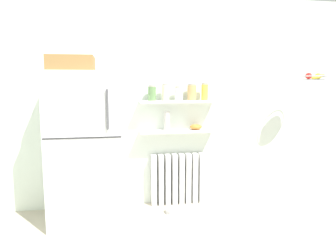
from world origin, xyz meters
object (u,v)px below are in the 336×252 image
(shelf_bowl, at_px, (196,127))
(storage_jar_0, at_px, (152,93))
(storage_jar_3, at_px, (192,92))
(hanging_fruit_basket, at_px, (314,77))
(storage_jar_2, at_px, (179,93))
(vase, at_px, (167,121))
(refrigerator, at_px, (85,144))
(radiator, at_px, (178,179))
(pet_food_bowl, at_px, (174,211))
(storage_jar_1, at_px, (165,92))
(storage_jar_4, at_px, (205,92))

(shelf_bowl, bearing_deg, storage_jar_0, 180.00)
(storage_jar_3, height_order, hanging_fruit_basket, hanging_fruit_basket)
(storage_jar_2, relative_size, storage_jar_3, 0.85)
(storage_jar_0, bearing_deg, shelf_bowl, 0.00)
(hanging_fruit_basket, bearing_deg, vase, 169.41)
(refrigerator, bearing_deg, storage_jar_0, 17.44)
(refrigerator, distance_m, storage_jar_2, 1.26)
(refrigerator, xyz_separation_m, radiator, (1.10, 0.27, -0.54))
(pet_food_bowl, bearing_deg, shelf_bowl, 37.67)
(storage_jar_1, distance_m, hanging_fruit_basket, 1.79)
(storage_jar_2, xyz_separation_m, hanging_fruit_basket, (1.59, -0.32, 0.20))
(radiator, distance_m, storage_jar_0, 1.14)
(storage_jar_2, bearing_deg, storage_jar_3, 0.00)
(pet_food_bowl, bearing_deg, vase, 97.50)
(storage_jar_0, height_order, storage_jar_3, storage_jar_3)
(shelf_bowl, relative_size, pet_food_bowl, 0.78)
(hanging_fruit_basket, bearing_deg, pet_food_bowl, 177.75)
(storage_jar_1, bearing_deg, storage_jar_2, 0.00)
(storage_jar_2, relative_size, vase, 0.73)
(radiator, height_order, storage_jar_0, storage_jar_0)
(storage_jar_1, distance_m, pet_food_bowl, 1.42)
(pet_food_bowl, bearing_deg, storage_jar_4, 30.29)
(refrigerator, relative_size, radiator, 2.67)
(pet_food_bowl, bearing_deg, hanging_fruit_basket, -2.25)
(radiator, distance_m, storage_jar_2, 1.09)
(radiator, bearing_deg, storage_jar_3, -10.35)
(refrigerator, xyz_separation_m, vase, (0.96, 0.24, 0.21))
(radiator, distance_m, hanging_fruit_basket, 2.07)
(vase, relative_size, pet_food_bowl, 1.24)
(storage_jar_3, xyz_separation_m, pet_food_bowl, (-0.28, -0.26, -1.40))
(storage_jar_1, height_order, vase, storage_jar_1)
(storage_jar_2, height_order, vase, storage_jar_2)
(hanging_fruit_basket, bearing_deg, storage_jar_4, 165.56)
(refrigerator, xyz_separation_m, storage_jar_1, (0.94, 0.24, 0.56))
(pet_food_bowl, height_order, hanging_fruit_basket, hanging_fruit_basket)
(storage_jar_1, distance_m, storage_jar_2, 0.17)
(storage_jar_0, xyz_separation_m, storage_jar_4, (0.66, -0.00, 0.01))
(shelf_bowl, bearing_deg, radiator, 172.29)
(storage_jar_0, distance_m, storage_jar_1, 0.16)
(shelf_bowl, bearing_deg, vase, 180.00)
(storage_jar_0, bearing_deg, vase, 0.00)
(storage_jar_0, bearing_deg, storage_jar_2, 0.00)
(storage_jar_1, xyz_separation_m, pet_food_bowl, (0.05, -0.26, -1.40))
(refrigerator, xyz_separation_m, hanging_fruit_basket, (2.69, -0.08, 0.74))
(storage_jar_1, relative_size, storage_jar_2, 1.19)
(storage_jar_4, relative_size, vase, 0.89)
(radiator, height_order, shelf_bowl, shelf_bowl)
(pet_food_bowl, bearing_deg, refrigerator, 179.23)
(radiator, xyz_separation_m, hanging_fruit_basket, (1.59, -0.35, 1.28))
(storage_jar_4, height_order, vase, storage_jar_4)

